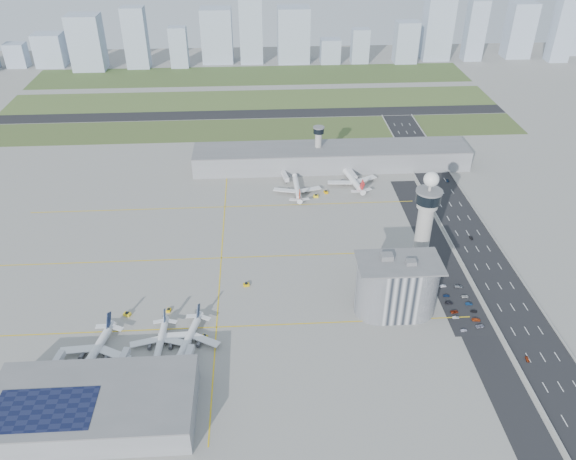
{
  "coord_description": "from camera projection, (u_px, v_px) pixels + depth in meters",
  "views": [
    {
      "loc": [
        -16.64,
        -242.67,
        193.96
      ],
      "look_at": [
        0.0,
        35.0,
        15.0
      ],
      "focal_mm": 35.0,
      "sensor_mm": 36.0,
      "label": 1
    }
  ],
  "objects": [
    {
      "name": "jet_bridge_near_1",
      "position": [
        117.0,
        374.0,
        252.57
      ],
      "size": [
        5.39,
        14.31,
        5.7
      ],
      "primitive_type": null,
      "rotation": [
        0.0,
        0.0,
        1.4
      ],
      "color": "silver",
      "rests_on": "ground"
    },
    {
      "name": "skyline_bldg_15",
      "position": [
        520.0,
        30.0,
        673.21
      ],
      "size": [
        30.25,
        24.2,
        63.4
      ],
      "primitive_type": "cube",
      "color": "#9EADC1",
      "rests_on": "ground"
    },
    {
      "name": "airplane_near_a",
      "position": [
        93.0,
        349.0,
        261.21
      ],
      "size": [
        43.35,
        48.11,
        11.63
      ],
      "primitive_type": null,
      "rotation": [
        0.0,
        0.0,
        -1.79
      ],
      "color": "white",
      "rests_on": "ground"
    },
    {
      "name": "car_lot_0",
      "position": [
        464.0,
        330.0,
        279.7
      ],
      "size": [
        3.46,
        1.8,
        1.12
      ],
      "primitive_type": "imported",
      "rotation": [
        0.0,
        0.0,
        1.72
      ],
      "color": "silver",
      "rests_on": "ground"
    },
    {
      "name": "airplane_far_a",
      "position": [
        297.0,
        185.0,
        397.75
      ],
      "size": [
        35.17,
        41.13,
        11.34
      ],
      "primitive_type": null,
      "rotation": [
        0.0,
        0.0,
        1.59
      ],
      "color": "white",
      "rests_on": "ground"
    },
    {
      "name": "runway",
      "position": [
        252.0,
        114.0,
        528.41
      ],
      "size": [
        480.0,
        22.0,
        0.1
      ],
      "primitive_type": "cube",
      "color": "black",
      "rests_on": "ground"
    },
    {
      "name": "skyline_bldg_10",
      "position": [
        330.0,
        51.0,
        661.35
      ],
      "size": [
        23.01,
        18.41,
        27.75
      ],
      "primitive_type": "cube",
      "color": "#9EADC1",
      "rests_on": "ground"
    },
    {
      "name": "skyline_bldg_11",
      "position": [
        360.0,
        46.0,
        659.79
      ],
      "size": [
        20.22,
        16.18,
        38.97
      ],
      "primitive_type": "cube",
      "color": "#9EADC1",
      "rests_on": "ground"
    },
    {
      "name": "taxiway_line_h_0",
      "position": [
        217.0,
        327.0,
        282.3
      ],
      "size": [
        260.0,
        0.6,
        0.01
      ],
      "primitive_type": "cube",
      "color": "yellow",
      "rests_on": "ground"
    },
    {
      "name": "grass_strip_0",
      "position": [
        253.0,
        129.0,
        497.36
      ],
      "size": [
        480.0,
        50.0,
        0.08
      ],
      "primitive_type": "cube",
      "color": "#46582A",
      "rests_on": "ground"
    },
    {
      "name": "tug_0",
      "position": [
        127.0,
        314.0,
        289.24
      ],
      "size": [
        4.18,
        3.56,
        2.06
      ],
      "primitive_type": null,
      "rotation": [
        0.0,
        0.0,
        1.19
      ],
      "color": "yellow",
      "rests_on": "ground"
    },
    {
      "name": "jet_bridge_far_1",
      "position": [
        349.0,
        172.0,
        421.39
      ],
      "size": [
        5.39,
        14.31,
        5.7
      ],
      "primitive_type": null,
      "rotation": [
        0.0,
        0.0,
        -1.4
      ],
      "color": "silver",
      "rests_on": "ground"
    },
    {
      "name": "car_hw_0",
      "position": [
        527.0,
        359.0,
        263.13
      ],
      "size": [
        1.9,
        3.69,
        1.2
      ],
      "primitive_type": "imported",
      "rotation": [
        0.0,
        0.0,
        -0.14
      ],
      "color": "maroon",
      "rests_on": "ground"
    },
    {
      "name": "near_terminal",
      "position": [
        93.0,
        406.0,
        232.74
      ],
      "size": [
        84.0,
        42.0,
        13.0
      ],
      "color": "gray",
      "rests_on": "ground"
    },
    {
      "name": "car_lot_2",
      "position": [
        454.0,
        312.0,
        291.36
      ],
      "size": [
        4.26,
        2.31,
        1.13
      ],
      "primitive_type": "imported",
      "rotation": [
        0.0,
        0.0,
        1.68
      ],
      "color": "maroon",
      "rests_on": "ground"
    },
    {
      "name": "airplane_near_c",
      "position": [
        188.0,
        336.0,
        269.74
      ],
      "size": [
        39.9,
        43.95,
        10.45
      ],
      "primitive_type": null,
      "rotation": [
        0.0,
        0.0,
        -1.82
      ],
      "color": "white",
      "rests_on": "ground"
    },
    {
      "name": "car_lot_1",
      "position": [
        456.0,
        317.0,
        287.68
      ],
      "size": [
        3.55,
        1.42,
        1.15
      ],
      "primitive_type": "imported",
      "rotation": [
        0.0,
        0.0,
        1.63
      ],
      "color": "#B0B0B0",
      "rests_on": "ground"
    },
    {
      "name": "skyline_bldg_12",
      "position": [
        406.0,
        42.0,
        658.64
      ],
      "size": [
        26.14,
        20.92,
        46.89
      ],
      "primitive_type": "cube",
      "color": "#9EADC1",
      "rests_on": "ground"
    },
    {
      "name": "skyline_bldg_8",
      "position": [
        251.0,
        26.0,
        648.25
      ],
      "size": [
        26.33,
        21.06,
        83.39
      ],
      "primitive_type": "cube",
      "color": "#9EADC1",
      "rests_on": "ground"
    },
    {
      "name": "tug_1",
      "position": [
        169.0,
        310.0,
        292.09
      ],
      "size": [
        2.4,
        3.13,
        1.65
      ],
      "primitive_type": null,
      "rotation": [
        0.0,
        0.0,
        2.98
      ],
      "color": "yellow",
      "rests_on": "ground"
    },
    {
      "name": "jet_bridge_far_0",
      "position": [
        283.0,
        174.0,
        418.87
      ],
      "size": [
        5.39,
        14.31,
        5.7
      ],
      "primitive_type": null,
      "rotation": [
        0.0,
        0.0,
        -1.4
      ],
      "color": "silver",
      "rests_on": "ground"
    },
    {
      "name": "taxiway_line_v",
      "position": [
        221.0,
        258.0,
        332.67
      ],
      "size": [
        0.6,
        260.0,
        0.01
      ],
      "primitive_type": "cube",
      "color": "yellow",
      "rests_on": "ground"
    },
    {
      "name": "barrier_left",
      "position": [
        471.0,
        279.0,
        314.26
      ],
      "size": [
        0.6,
        500.0,
        1.2
      ],
      "primitive_type": "cube",
      "color": "#9E9E99",
      "rests_on": "ground"
    },
    {
      "name": "taxiway_line_h_2",
      "position": [
        225.0,
        207.0,
        383.04
      ],
      "size": [
        260.0,
        0.6,
        0.01
      ],
      "primitive_type": "cube",
      "color": "yellow",
      "rests_on": "ground"
    },
    {
      "name": "skyline_bldg_7",
      "position": [
        217.0,
        35.0,
        656.71
      ],
      "size": [
        35.76,
        28.61,
        61.22
      ],
      "primitive_type": "cube",
      "color": "#9EADC1",
      "rests_on": "ground"
    },
    {
      "name": "terminal_pier",
      "position": [
        331.0,
        157.0,
        431.48
      ],
      "size": [
        210.0,
        32.0,
        15.8
      ],
      "color": "gray",
      "rests_on": "ground"
    },
    {
      "name": "skyline_bldg_2",
      "position": [
        17.0,
        55.0,
        648.71
      ],
      "size": [
        22.81,
        18.25,
        26.79
      ],
      "primitive_type": "cube",
      "color": "#9EADC1",
      "rests_on": "ground"
    },
    {
      "name": "grass_strip_2",
      "position": [
        252.0,
        76.0,
        627.48
      ],
      "size": [
        480.0,
        70.0,
        0.08
      ],
      "primitive_type": "cube",
      "color": "#3B5628",
      "rests_on": "ground"
    },
    {
      "name": "highway",
      "position": [
        496.0,
        279.0,
        315.26
      ],
      "size": [
        28.0,
        500.0,
        0.1
      ],
      "primitive_type": "cube",
      "color": "black",
      "rests_on": "ground"
    },
    {
      "name": "admin_building",
      "position": [
        397.0,
        287.0,
        285.37
      ],
      "size": [
        42.0,
        24.0,
        33.5
      ],
      "color": "#B2B2B7",
      "rests_on": "ground"
    },
    {
      "name": "skyline_bldg_9",
      "position": [
        293.0,
        35.0,
        657.15
      ],
      "size": [
        36.96,
        29.57,
        62.11
      ],
      "primitive_type": "cube",
      "color": "#9EADC1",
      "rests_on": "ground"
    },
    {
      "name": "airplane_far_b",
      "position": [
        352.0,
        176.0,
        408.6
      ],
      "size": [
        46.16,
        51.36,
        12.49
      ],
      "primitive_type": null,
      "rotation": [
        0.0,
        0.0,
        1.77
      ],
      "color": "white",
      "rests_on": "ground"
    },
    {
      "name": "taxiway_line_h_1",
      "position": [
        221.0,
        258.0,
        332.67
      ],
      "size": [
        260.0,
        0.6,
        0.01
      ],
      "primitive_type": "cube",
      "color": "yellow",
      "rests_on": "ground"
    },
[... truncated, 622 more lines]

